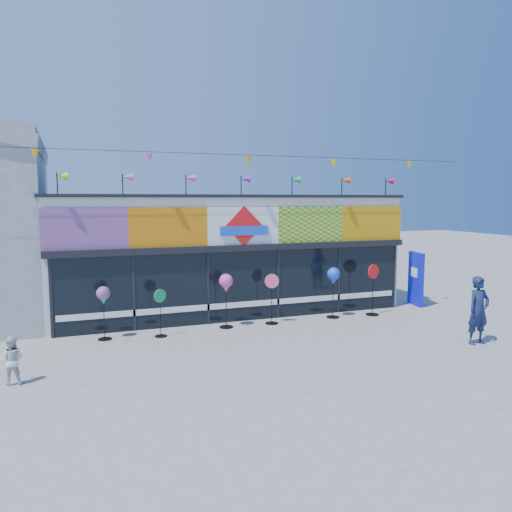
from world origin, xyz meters
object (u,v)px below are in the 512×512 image
spinner_1 (160,312)px  spinner_5 (373,288)px  adult_man (479,310)px  child (12,360)px  spinner_4 (333,278)px  blue_sign (416,279)px  spinner_2 (226,285)px  spinner_3 (272,298)px  spinner_0 (103,297)px

spinner_1 → spinner_5: (7.26, 0.16, 0.19)m
spinner_1 → adult_man: bearing=-25.2°
spinner_1 → child: 4.47m
spinner_1 → adult_man: adult_man is taller
spinner_1 → child: bearing=-144.3°
spinner_4 → spinner_5: size_ratio=0.97×
blue_sign → spinner_4: (-3.88, -0.68, 0.36)m
spinner_5 → spinner_1: bearing=-178.7°
blue_sign → spinner_2: (-7.61, -0.68, 0.34)m
spinner_1 → spinner_2: (2.08, 0.31, 0.61)m
spinner_1 → adult_man: size_ratio=0.75×
spinner_3 → adult_man: size_ratio=0.86×
spinner_0 → adult_man: adult_man is taller
spinner_5 → blue_sign: bearing=18.9°
spinner_0 → spinner_2: size_ratio=0.91×
spinner_0 → child: bearing=-126.1°
blue_sign → spinner_5: bearing=-149.3°
spinner_2 → spinner_4: size_ratio=0.99×
spinner_4 → spinner_5: bearing=-5.8°
child → spinner_3: bearing=-145.8°
spinner_0 → spinner_5: (8.80, -0.09, -0.30)m
spinner_0 → spinner_2: (3.62, 0.06, 0.12)m
child → spinner_2: bearing=-140.3°
spinner_2 → blue_sign: bearing=5.1°
blue_sign → spinner_4: 3.96m
blue_sign → spinner_3: blue_sign is taller
adult_man → spinner_4: bearing=117.0°
blue_sign → spinner_4: blue_sign is taller
spinner_4 → spinner_3: bearing=-178.6°
spinner_1 → spinner_2: 2.19m
spinner_4 → child: 9.91m
spinner_2 → spinner_3: bearing=-2.3°
adult_man → spinner_1: bearing=153.4°
spinner_0 → child: 3.61m
blue_sign → spinner_0: size_ratio=1.30×
spinner_3 → child: (-7.20, -2.86, -0.32)m
spinner_5 → adult_man: 4.01m
spinner_1 → blue_sign: bearing=5.8°
spinner_2 → child: 6.46m
blue_sign → spinner_2: size_ratio=1.18×
spinner_5 → adult_man: (0.75, -3.93, 0.01)m
spinner_4 → spinner_0: bearing=-179.6°
spinner_0 → spinner_4: (7.35, 0.05, 0.14)m
blue_sign → spinner_4: size_ratio=1.17×
spinner_2 → spinner_5: size_ratio=0.96×
spinner_1 → spinner_5: 7.27m
adult_man → spinner_2: bearing=144.0°
spinner_4 → child: bearing=-162.8°
adult_man → child: adult_man is taller
spinner_4 → spinner_2: bearing=179.9°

